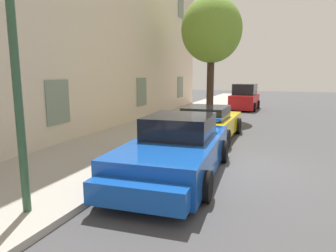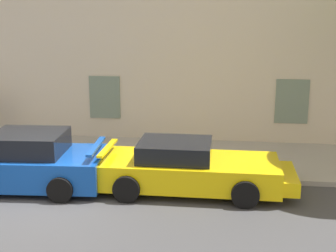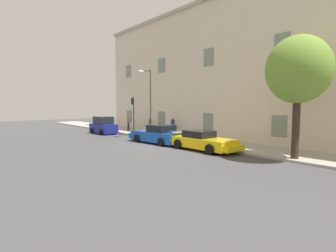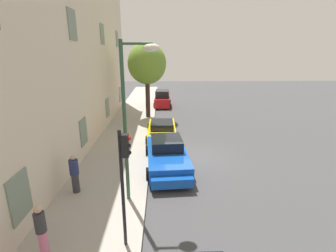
{
  "view_description": "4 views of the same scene",
  "coord_description": "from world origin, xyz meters",
  "px_view_note": "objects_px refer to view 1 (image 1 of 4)",
  "views": [
    {
      "loc": [
        -8.19,
        -1.32,
        2.53
      ],
      "look_at": [
        0.74,
        2.11,
        0.89
      ],
      "focal_mm": 32.16,
      "sensor_mm": 36.0,
      "label": 1
    },
    {
      "loc": [
        4.28,
        -10.09,
        4.56
      ],
      "look_at": [
        2.73,
        2.17,
        1.53
      ],
      "focal_mm": 49.96,
      "sensor_mm": 36.0,
      "label": 2
    },
    {
      "loc": [
        15.1,
        -11.86,
        3.13
      ],
      "look_at": [
        0.2,
        0.98,
        1.47
      ],
      "focal_mm": 27.72,
      "sensor_mm": 36.0,
      "label": 3
    },
    {
      "loc": [
        -13.26,
        1.43,
        5.88
      ],
      "look_at": [
        2.2,
        1.0,
        1.25
      ],
      "focal_mm": 26.17,
      "sensor_mm": 36.0,
      "label": 4
    }
  ],
  "objects_px": {
    "sportscar_red_lead": "(174,152)",
    "hatchback_distant": "(245,98)",
    "sportscar_yellow_flank": "(209,123)",
    "tree_near_kerb": "(212,30)"
  },
  "relations": [
    {
      "from": "sportscar_red_lead",
      "to": "hatchback_distant",
      "type": "relative_size",
      "value": 1.45
    },
    {
      "from": "hatchback_distant",
      "to": "tree_near_kerb",
      "type": "bearing_deg",
      "value": 165.19
    },
    {
      "from": "sportscar_yellow_flank",
      "to": "tree_near_kerb",
      "type": "distance_m",
      "value": 7.1
    },
    {
      "from": "sportscar_red_lead",
      "to": "hatchback_distant",
      "type": "xyz_separation_m",
      "value": [
        15.47,
        0.17,
        0.21
      ]
    },
    {
      "from": "sportscar_yellow_flank",
      "to": "tree_near_kerb",
      "type": "relative_size",
      "value": 0.76
    },
    {
      "from": "sportscar_yellow_flank",
      "to": "tree_near_kerb",
      "type": "xyz_separation_m",
      "value": [
        5.46,
        1.26,
        4.36
      ]
    },
    {
      "from": "sportscar_yellow_flank",
      "to": "tree_near_kerb",
      "type": "height_order",
      "value": "tree_near_kerb"
    },
    {
      "from": "sportscar_red_lead",
      "to": "sportscar_yellow_flank",
      "type": "height_order",
      "value": "sportscar_red_lead"
    },
    {
      "from": "hatchback_distant",
      "to": "tree_near_kerb",
      "type": "height_order",
      "value": "tree_near_kerb"
    },
    {
      "from": "sportscar_red_lead",
      "to": "tree_near_kerb",
      "type": "height_order",
      "value": "tree_near_kerb"
    }
  ]
}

